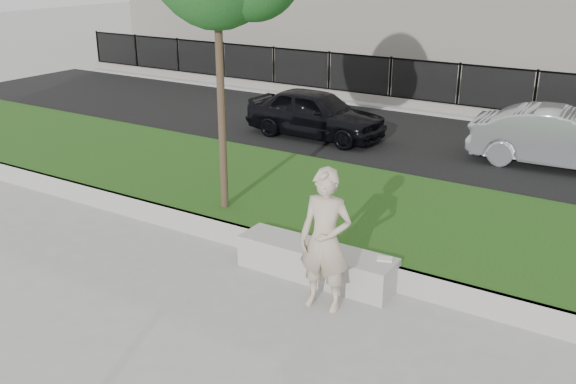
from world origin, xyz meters
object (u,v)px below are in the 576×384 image
Objects in this scene: car_silver at (562,139)px; car_dark at (316,113)px; man at (325,240)px; book at (385,259)px; stone_bench at (316,262)px.

car_dark is at bearing 92.88° from car_silver.
book is (0.52, 0.84, -0.49)m from man.
car_dark is at bearing 107.82° from book.
car_silver is (1.56, 8.24, -0.31)m from man.
man is at bearing -52.43° from stone_bench.
stone_bench is at bearing 160.20° from car_silver.
car_dark reaches higher than book.
car_silver is at bearing 73.02° from man.
book is at bearing 51.65° from man.
stone_bench is 1.14m from man.
car_silver is at bearing 63.12° from book.
book is 0.05× the size of car_silver.
car_silver is at bearing 74.60° from stone_bench.
stone_bench is 11.37× the size of book.
book is at bearing 167.65° from car_silver.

